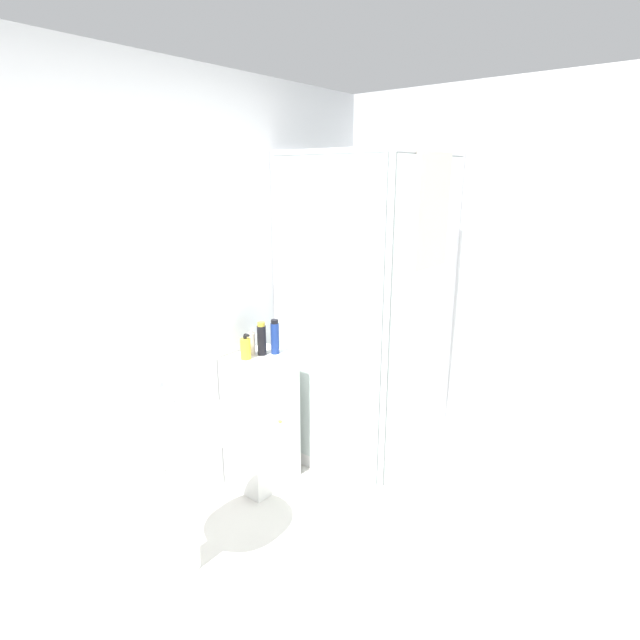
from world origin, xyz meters
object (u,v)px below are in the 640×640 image
soap_dispenser (245,348)px  shampoo_bottle_blue (275,337)px  sink (178,451)px  lotion_bottle_white (252,343)px  shampoo_bottle_tall_black (262,339)px

soap_dispenser → shampoo_bottle_blue: shampoo_bottle_blue is taller
sink → lotion_bottle_white: bearing=20.4°
shampoo_bottle_tall_black → lotion_bottle_white: 0.07m
shampoo_bottle_blue → lotion_bottle_white: shampoo_bottle_blue is taller
shampoo_bottle_tall_black → lotion_bottle_white: (-0.04, 0.05, -0.03)m
sink → shampoo_bottle_blue: size_ratio=4.58×
soap_dispenser → lotion_bottle_white: (0.08, 0.02, 0.01)m
soap_dispenser → shampoo_bottle_tall_black: size_ratio=0.77×
shampoo_bottle_blue → soap_dispenser: bearing=158.6°
soap_dispenser → lotion_bottle_white: lotion_bottle_white is taller
shampoo_bottle_tall_black → shampoo_bottle_blue: (0.07, -0.05, 0.00)m
soap_dispenser → shampoo_bottle_tall_black: shampoo_bottle_tall_black is taller
sink → soap_dispenser: (0.69, 0.26, 0.27)m
shampoo_bottle_tall_black → soap_dispenser: bearing=168.5°
soap_dispenser → lotion_bottle_white: bearing=18.2°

